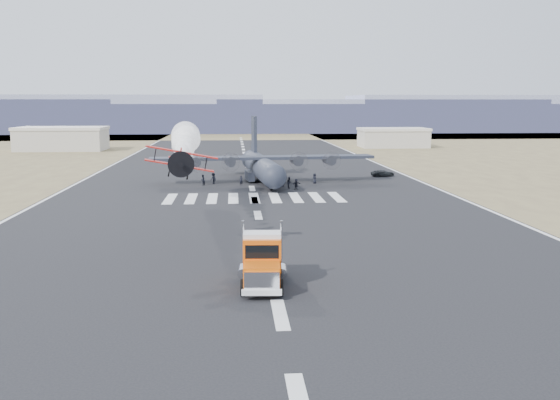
{
  "coord_description": "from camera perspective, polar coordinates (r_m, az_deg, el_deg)",
  "views": [
    {
      "loc": [
        -2.88,
        -38.59,
        13.55
      ],
      "look_at": [
        1.66,
        22.29,
        4.0
      ],
      "focal_mm": 40.0,
      "sensor_mm": 36.0,
      "label": 1
    }
  ],
  "objects": [
    {
      "name": "ground",
      "position": [
        41.0,
        -0.0,
        -10.41
      ],
      "size": [
        500.0,
        500.0,
        0.0
      ],
      "primitive_type": "plane",
      "color": "black",
      "rests_on": "ground"
    },
    {
      "name": "crew_h",
      "position": [
        99.64,
        0.86,
        1.6
      ],
      "size": [
        0.63,
        0.94,
        1.83
      ],
      "primitive_type": "imported",
      "rotation": [
        0.0,
        0.0,
        1.67
      ],
      "color": "black",
      "rests_on": "ground"
    },
    {
      "name": "hangar_right",
      "position": [
        195.11,
        10.3,
        5.65
      ],
      "size": [
        20.5,
        12.5,
        5.9
      ],
      "color": "#A9A396",
      "rests_on": "ground"
    },
    {
      "name": "crew_f",
      "position": [
        98.21,
        1.5,
        1.47
      ],
      "size": [
        1.63,
        1.31,
        1.73
      ],
      "primitive_type": "imported",
      "rotation": [
        0.0,
        0.0,
        0.58
      ],
      "color": "black",
      "rests_on": "ground"
    },
    {
      "name": "crew_g",
      "position": [
        103.04,
        -3.57,
        1.78
      ],
      "size": [
        0.68,
        0.6,
        1.64
      ],
      "primitive_type": "imported",
      "rotation": [
        0.0,
        0.0,
        6.09
      ],
      "color": "black",
      "rests_on": "ground"
    },
    {
      "name": "scrub_far",
      "position": [
        268.95,
        -3.66,
        5.99
      ],
      "size": [
        500.0,
        80.0,
        0.0
      ],
      "primitive_type": "cube",
      "color": "brown",
      "rests_on": "ground"
    },
    {
      "name": "crew_e",
      "position": [
        105.78,
        3.18,
        1.99
      ],
      "size": [
        0.89,
        0.98,
        1.72
      ],
      "primitive_type": "imported",
      "rotation": [
        0.0,
        0.0,
        5.29
      ],
      "color": "black",
      "rests_on": "ground"
    },
    {
      "name": "semi_truck",
      "position": [
        46.93,
        -1.64,
        -5.4
      ],
      "size": [
        3.4,
        9.02,
        4.01
      ],
      "rotation": [
        0.0,
        0.0,
        -0.06
      ],
      "color": "black",
      "rests_on": "ground"
    },
    {
      "name": "support_vehicle",
      "position": [
        117.38,
        9.39,
        2.44
      ],
      "size": [
        4.67,
        2.87,
        1.21
      ],
      "primitive_type": "imported",
      "rotation": [
        0.0,
        0.0,
        1.78
      ],
      "color": "black",
      "rests_on": "ground"
    },
    {
      "name": "transport_aircraft",
      "position": [
        108.25,
        -1.69,
        3.22
      ],
      "size": [
        38.35,
        31.52,
        11.06
      ],
      "rotation": [
        0.0,
        0.0,
        0.09
      ],
      "color": "black",
      "rests_on": "ground"
    },
    {
      "name": "ridge_seg_f",
      "position": [
        326.86,
        19.9,
        7.48
      ],
      "size": [
        150.0,
        50.0,
        17.0
      ],
      "primitive_type": "cube",
      "color": "#8489A7",
      "rests_on": "ground"
    },
    {
      "name": "crew_c",
      "position": [
        105.5,
        -6.11,
        1.97
      ],
      "size": [
        1.23,
        1.25,
        1.85
      ],
      "primitive_type": "imported",
      "rotation": [
        0.0,
        0.0,
        5.48
      ],
      "color": "black",
      "rests_on": "ground"
    },
    {
      "name": "crew_b",
      "position": [
        103.92,
        -7.08,
        1.83
      ],
      "size": [
        0.94,
        1.01,
        1.78
      ],
      "primitive_type": "imported",
      "rotation": [
        0.0,
        0.0,
        4.09
      ],
      "color": "black",
      "rests_on": "ground"
    },
    {
      "name": "aerobatic_biplane",
      "position": [
        57.42,
        -9.13,
        3.58
      ],
      "size": [
        6.46,
        5.85,
        3.05
      ],
      "rotation": [
        0.0,
        0.19,
        0.05
      ],
      "color": "#AA240B"
    },
    {
      "name": "crew_d",
      "position": [
        101.65,
        0.26,
        1.75
      ],
      "size": [
        1.01,
        1.21,
        1.84
      ],
      "primitive_type": "imported",
      "rotation": [
        0.0,
        0.0,
        5.22
      ],
      "color": "black",
      "rests_on": "ground"
    },
    {
      "name": "ridge_seg_d",
      "position": [
        298.69,
        -3.74,
        7.52
      ],
      "size": [
        150.0,
        50.0,
        13.0
      ],
      "primitive_type": "cube",
      "color": "#8489A7",
      "rests_on": "ground"
    },
    {
      "name": "hangar_left",
      "position": [
        190.32,
        -19.3,
        5.34
      ],
      "size": [
        24.5,
        14.5,
        6.7
      ],
      "color": "#A9A396",
      "rests_on": "ground"
    },
    {
      "name": "crew_a",
      "position": [
        100.96,
        -0.17,
        1.68
      ],
      "size": [
        0.82,
        0.82,
        1.74
      ],
      "primitive_type": "imported",
      "rotation": [
        0.0,
        0.0,
        2.35
      ],
      "color": "black",
      "rests_on": "ground"
    },
    {
      "name": "ridge_seg_e",
      "position": [
        306.27,
        8.62,
        7.66
      ],
      "size": [
        150.0,
        50.0,
        15.0
      ],
      "primitive_type": "cube",
      "color": "#8489A7",
      "rests_on": "ground"
    },
    {
      "name": "runway_markings",
      "position": [
        99.56,
        -2.57,
        1.06
      ],
      "size": [
        60.0,
        260.0,
        0.01
      ],
      "primitive_type": null,
      "color": "silver",
      "rests_on": "ground"
    },
    {
      "name": "smoke_trail",
      "position": [
        84.1,
        -8.6,
        5.4
      ],
      "size": [
        4.09,
        32.6,
        4.09
      ],
      "rotation": [
        0.0,
        0.0,
        0.05
      ],
      "color": "white"
    },
    {
      "name": "ridge_seg_c",
      "position": [
        305.03,
        -16.16,
        7.6
      ],
      "size": [
        150.0,
        50.0,
        17.0
      ],
      "primitive_type": "cube",
      "color": "#8489A7",
      "rests_on": "ground"
    }
  ]
}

